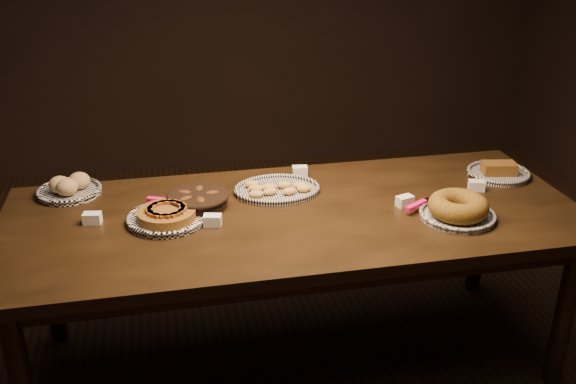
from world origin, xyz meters
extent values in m
plane|color=black|center=(0.00, 0.00, 0.00)|extent=(5.00, 5.00, 0.00)
cube|color=black|center=(0.00, 0.00, 0.72)|extent=(2.40, 1.00, 0.05)
cylinder|color=black|center=(1.08, -0.38, 0.35)|extent=(0.08, 0.08, 0.70)
cylinder|color=black|center=(-1.08, 0.38, 0.35)|extent=(0.08, 0.08, 0.70)
cylinder|color=black|center=(1.08, 0.38, 0.35)|extent=(0.08, 0.08, 0.70)
torus|color=white|center=(-0.52, 0.02, 0.77)|extent=(0.32, 0.32, 0.02)
cylinder|color=#4D2F0F|center=(-0.52, 0.02, 0.78)|extent=(0.29, 0.29, 0.04)
cube|color=#59290F|center=(-0.46, 0.04, 0.81)|extent=(0.05, 0.08, 0.01)
cube|color=#59290F|center=(-0.48, 0.07, 0.81)|extent=(0.08, 0.07, 0.01)
cube|color=#59290F|center=(-0.52, 0.08, 0.81)|extent=(0.08, 0.03, 0.01)
cube|color=#59290F|center=(-0.55, 0.08, 0.81)|extent=(0.08, 0.06, 0.01)
cube|color=#59290F|center=(-0.58, 0.05, 0.81)|extent=(0.06, 0.08, 0.01)
cube|color=#59290F|center=(-0.59, 0.02, 0.81)|extent=(0.03, 0.08, 0.01)
cube|color=#59290F|center=(-0.58, -0.02, 0.81)|extent=(0.06, 0.08, 0.01)
cube|color=#59290F|center=(-0.55, -0.04, 0.81)|extent=(0.08, 0.05, 0.01)
cube|color=#59290F|center=(-0.51, -0.04, 0.81)|extent=(0.08, 0.04, 0.01)
cube|color=#59290F|center=(-0.48, -0.03, 0.81)|extent=(0.07, 0.07, 0.01)
cube|color=#59290F|center=(-0.46, 0.01, 0.81)|extent=(0.04, 0.08, 0.01)
cube|color=#FA0C67|center=(-0.54, 0.17, 0.78)|extent=(0.12, 0.07, 0.02)
cube|color=silver|center=(-0.42, 0.11, 0.78)|extent=(0.15, 0.09, 0.00)
torus|color=black|center=(-0.03, 0.21, 0.77)|extent=(0.31, 0.31, 0.02)
ellipsoid|color=#B07733|center=(-0.14, 0.15, 0.78)|extent=(0.07, 0.04, 0.03)
ellipsoid|color=#B07733|center=(-0.08, 0.16, 0.78)|extent=(0.07, 0.06, 0.03)
ellipsoid|color=#B07733|center=(0.01, 0.15, 0.78)|extent=(0.07, 0.06, 0.03)
ellipsoid|color=#B07733|center=(0.08, 0.17, 0.78)|extent=(0.07, 0.05, 0.03)
ellipsoid|color=#B07733|center=(-0.13, 0.21, 0.78)|extent=(0.08, 0.06, 0.03)
ellipsoid|color=#B07733|center=(-0.07, 0.21, 0.78)|extent=(0.07, 0.04, 0.03)
ellipsoid|color=#B07733|center=(0.00, 0.22, 0.78)|extent=(0.07, 0.05, 0.03)
ellipsoid|color=#B07733|center=(0.07, 0.20, 0.78)|extent=(0.07, 0.06, 0.03)
ellipsoid|color=#B07733|center=(-0.14, 0.26, 0.78)|extent=(0.07, 0.05, 0.03)
torus|color=black|center=(0.63, -0.19, 0.77)|extent=(0.31, 0.31, 0.02)
torus|color=brown|center=(0.63, -0.19, 0.80)|extent=(0.30, 0.30, 0.08)
cube|color=#FA0C67|center=(0.49, -0.10, 0.78)|extent=(0.12, 0.08, 0.02)
cube|color=silver|center=(0.60, -0.03, 0.78)|extent=(0.15, 0.10, 0.00)
cylinder|color=black|center=(-0.39, 0.13, 0.78)|extent=(0.25, 0.25, 0.06)
torus|color=black|center=(-0.39, 0.13, 0.80)|extent=(0.26, 0.26, 0.02)
ellipsoid|color=black|center=(-0.33, 0.14, 0.80)|extent=(0.08, 0.05, 0.04)
ellipsoid|color=black|center=(-0.38, 0.19, 0.80)|extent=(0.06, 0.08, 0.04)
ellipsoid|color=black|center=(-0.44, 0.16, 0.80)|extent=(0.09, 0.08, 0.04)
ellipsoid|color=black|center=(-0.44, 0.10, 0.80)|extent=(0.09, 0.08, 0.04)
ellipsoid|color=black|center=(-0.38, 0.07, 0.80)|extent=(0.05, 0.08, 0.04)
torus|color=white|center=(-0.94, 0.38, 0.77)|extent=(0.28, 0.28, 0.02)
ellipsoid|color=tan|center=(-0.97, 0.38, 0.80)|extent=(0.09, 0.09, 0.08)
ellipsoid|color=tan|center=(-0.89, 0.41, 0.80)|extent=(0.09, 0.09, 0.08)
ellipsoid|color=tan|center=(-0.94, 0.34, 0.80)|extent=(0.09, 0.09, 0.08)
torus|color=black|center=(1.02, 0.18, 0.77)|extent=(0.29, 0.29, 0.02)
cube|color=#4D2F0F|center=(1.02, 0.18, 0.79)|extent=(0.16, 0.11, 0.05)
cube|color=white|center=(-0.35, -0.05, 0.77)|extent=(0.08, 0.06, 0.04)
cube|color=white|center=(0.11, 0.38, 0.77)|extent=(0.07, 0.05, 0.04)
cube|color=white|center=(0.47, -0.04, 0.77)|extent=(0.08, 0.06, 0.04)
cube|color=white|center=(-0.82, 0.06, 0.77)|extent=(0.08, 0.06, 0.04)
cube|color=white|center=(0.84, 0.05, 0.77)|extent=(0.08, 0.07, 0.04)
camera|label=1|loc=(-0.52, -2.34, 1.91)|focal=40.00mm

